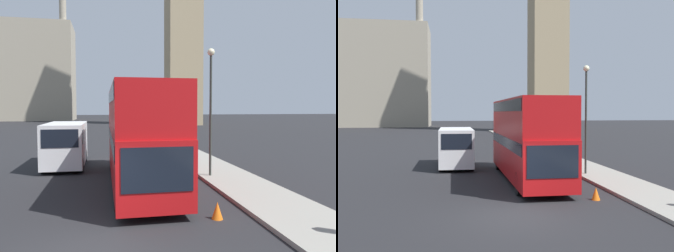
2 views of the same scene
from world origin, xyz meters
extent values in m
plane|color=black|center=(0.00, 0.00, 0.00)|extent=(300.00, 300.00, 0.00)
cube|color=tan|center=(16.20, 57.43, 20.02)|extent=(6.61, 6.61, 40.04)
cube|color=#9E937F|center=(-21.06, 88.02, 13.00)|extent=(26.31, 14.74, 25.99)
cylinder|color=#9E937F|center=(-9.87, 81.76, 28.85)|extent=(1.77, 1.77, 5.72)
cube|color=#B71114|center=(1.88, 7.07, 1.43)|extent=(2.49, 10.75, 2.27)
cube|color=#B71114|center=(1.88, 7.07, 3.50)|extent=(2.49, 10.53, 1.87)
cube|color=black|center=(1.88, 7.07, 2.14)|extent=(2.53, 10.32, 0.55)
cube|color=black|center=(1.88, 7.07, 4.06)|extent=(2.53, 10.10, 0.55)
cube|color=black|center=(1.88, 1.68, 1.70)|extent=(2.19, 0.03, 1.36)
cylinder|color=black|center=(0.98, 3.31, 0.53)|extent=(0.70, 1.06, 1.06)
cylinder|color=black|center=(2.77, 3.31, 0.53)|extent=(0.70, 1.06, 1.06)
cylinder|color=black|center=(0.98, 10.84, 0.53)|extent=(0.70, 1.06, 1.06)
cylinder|color=black|center=(2.77, 10.84, 0.53)|extent=(0.70, 1.06, 1.06)
cube|color=white|center=(-1.92, 12.47, 1.42)|extent=(2.19, 5.47, 2.40)
cube|color=black|center=(-1.92, 9.72, 1.94)|extent=(1.86, 0.02, 0.96)
cube|color=black|center=(-1.92, 10.69, 1.94)|extent=(2.22, 0.98, 0.77)
cylinder|color=black|center=(-2.74, 10.61, 0.39)|extent=(0.55, 0.78, 0.78)
cylinder|color=black|center=(-1.10, 10.61, 0.39)|extent=(0.55, 0.78, 0.78)
cylinder|color=black|center=(-2.74, 14.33, 0.39)|extent=(0.55, 0.78, 0.78)
cylinder|color=black|center=(-1.10, 14.33, 0.39)|extent=(0.55, 0.78, 0.78)
cylinder|color=#2D332D|center=(5.53, 7.73, 3.12)|extent=(0.12, 0.12, 5.94)
sphere|color=beige|center=(5.53, 7.73, 6.27)|extent=(0.36, 0.36, 0.36)
cone|color=orange|center=(3.84, 1.93, 0.28)|extent=(0.36, 0.36, 0.55)
camera|label=1|loc=(0.33, -7.81, 3.55)|focal=35.00mm
camera|label=2|loc=(-2.23, -13.12, 3.73)|focal=40.00mm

